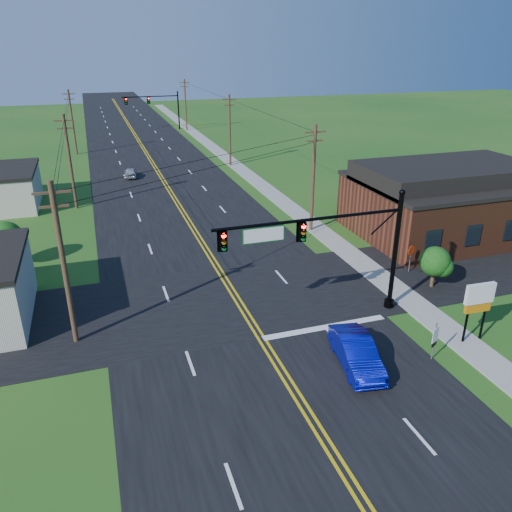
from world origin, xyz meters
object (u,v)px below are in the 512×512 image
object	(u,v)px
signal_mast_far	(154,105)
blue_car	(356,353)
signal_mast_main	(327,244)
stop_sign	(411,253)
route_sign	(435,339)

from	to	relation	value
signal_mast_far	blue_car	xyz separation A→B (m)	(-0.57, -76.79, -3.78)
signal_mast_main	blue_car	xyz separation A→B (m)	(-0.47, -4.79, -3.98)
signal_mast_main	blue_car	distance (m)	6.25
signal_mast_far	stop_sign	size ratio (longest dim) A/B	5.40
signal_mast_main	signal_mast_far	world-z (taller)	same
signal_mast_main	signal_mast_far	xyz separation A→B (m)	(0.10, 72.00, -0.20)
signal_mast_main	signal_mast_far	distance (m)	72.00
signal_mast_main	signal_mast_far	bearing A→B (deg)	89.92
signal_mast_main	route_sign	xyz separation A→B (m)	(3.54, -5.53, -3.48)
signal_mast_far	blue_car	distance (m)	76.88
signal_mast_main	route_sign	size ratio (longest dim) A/B	5.20
signal_mast_far	blue_car	size ratio (longest dim) A/B	2.36
signal_mast_far	blue_car	world-z (taller)	signal_mast_far
stop_sign	blue_car	bearing A→B (deg)	-152.78
signal_mast_far	route_sign	size ratio (longest dim) A/B	5.05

